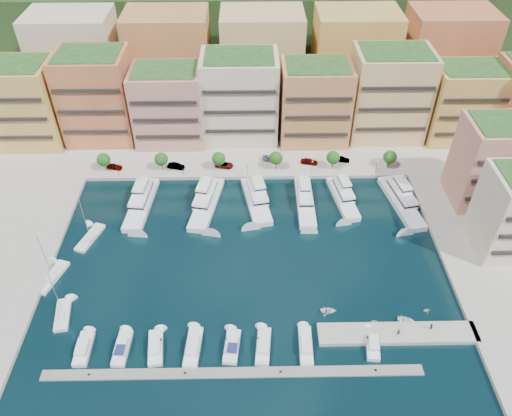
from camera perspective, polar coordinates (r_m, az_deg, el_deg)
The scene contains 58 objects.
ground at distance 117.39m, azimuth -0.91°, elevation -5.67°, with size 400.00×400.00×0.00m, color black.
north_quay at distance 166.30m, azimuth -1.01°, elevation 10.00°, with size 220.00×64.00×2.00m, color #9E998E.
hillside at distance 209.00m, azimuth -1.06°, elevation 16.75°, with size 240.00×40.00×58.00m, color #1B3114.
south_pontoon at distance 99.18m, azimuth -2.66°, elevation -18.34°, with size 72.00×2.20×0.35m, color gray.
finger_pier at distance 107.57m, azimuth 15.83°, elevation -13.79°, with size 32.00×5.00×2.00m, color #9E998E.
apartment_0 at distance 163.42m, azimuth -25.32°, elevation 10.72°, with size 22.00×16.50×24.80m.
apartment_1 at distance 157.00m, azimuth -17.71°, elevation 12.03°, with size 20.00×16.50×26.80m.
apartment_2 at distance 151.59m, azimuth -9.96°, elevation 11.46°, with size 20.00×15.50×22.80m.
apartment_3 at distance 150.81m, azimuth -1.84°, elevation 12.56°, with size 22.00×16.50×25.80m.
apartment_4 at distance 150.77m, azimuth 6.73°, elevation 11.85°, with size 20.00×15.50×23.80m.
apartment_5 at distance 156.16m, azimuth 14.92°, elevation 12.44°, with size 22.00×16.50×26.80m.
apartment_6 at distance 162.65m, azimuth 22.58°, elevation 11.01°, with size 20.00×15.50×22.80m.
apartment_east_a at distance 138.75m, azimuth 25.62°, elevation 4.73°, with size 18.00×14.50×22.80m.
backblock_0 at distance 178.46m, azimuth -19.76°, elevation 15.68°, with size 26.00×18.00×30.00m, color beige.
backblock_1 at distance 171.51m, azimuth -9.83°, elevation 16.45°, with size 26.00×18.00×30.00m, color #CA874C.
backblock_2 at distance 169.66m, azimuth 0.67°, elevation 16.75°, with size 26.00×18.00×30.00m, color #E5AA79.
backblock_3 at distance 173.07m, azimuth 11.09°, elevation 16.52°, with size 26.00×18.00×30.00m, color gold.
backblock_4 at distance 181.44m, azimuth 20.77°, elevation 15.84°, with size 26.00×18.00×30.00m, color #D57E47.
tree_0 at distance 145.54m, azimuth -17.02°, elevation 5.30°, with size 3.80×3.80×5.65m.
tree_1 at distance 141.92m, azimuth -10.78°, elevation 5.50°, with size 3.80×3.80×5.65m.
tree_2 at distance 140.04m, azimuth -4.29°, elevation 5.65°, with size 3.80×3.80×5.65m.
tree_3 at distance 139.98m, azimuth 2.30°, elevation 5.72°, with size 3.80×3.80×5.65m.
tree_4 at distance 141.74m, azimuth 8.80°, elevation 5.72°, with size 3.80×3.80×5.65m.
tree_5 at distance 145.25m, azimuth 15.07°, elevation 5.65°, with size 3.80×3.80×5.65m.
lamppost_0 at distance 143.18m, azimuth -15.60°, elevation 4.52°, with size 0.30×0.30×4.20m.
lamppost_1 at distance 139.67m, azimuth -8.42°, elevation 4.71°, with size 0.30×0.30×4.20m.
lamppost_2 at distance 138.44m, azimuth -0.99°, elevation 4.84°, with size 0.30×0.30×4.20m.
lamppost_3 at distance 139.54m, azimuth 6.45°, elevation 4.88°, with size 0.30×0.30×4.20m.
lamppost_4 at distance 142.91m, azimuth 13.65°, elevation 4.84°, with size 0.30×0.30×4.20m.
yacht_1 at distance 133.90m, azimuth -12.94°, elevation 0.70°, with size 6.85×21.04×7.30m.
yacht_2 at distance 131.27m, azimuth -5.67°, elevation 0.84°, with size 8.71×21.36×7.30m.
yacht_3 at distance 131.51m, azimuth 0.03°, elevation 1.16°, with size 8.22×19.37×7.30m.
yacht_4 at distance 131.86m, azimuth 5.60°, elevation 0.99°, with size 4.49×20.18×7.30m.
yacht_5 at distance 134.27m, azimuth 9.88°, elevation 1.41°, with size 6.79×17.85×7.30m.
yacht_6 at distance 136.49m, azimuth 16.21°, elevation 0.96°, with size 8.44×21.89×7.30m.
cruiser_0 at distance 106.73m, azimuth -19.11°, elevation -14.98°, with size 2.78×7.80×2.55m.
cruiser_1 at distance 104.63m, azimuth -15.06°, elevation -15.24°, with size 3.02×8.16×2.66m.
cruiser_2 at distance 103.27m, azimuth -11.41°, elevation -15.40°, with size 3.67×8.25×2.55m.
cruiser_3 at distance 102.18m, azimuth -7.20°, elevation -15.53°, with size 3.47×9.19×2.55m.
cruiser_4 at distance 101.60m, azimuth -2.77°, elevation -15.56°, with size 3.58×7.88×2.66m.
cruiser_5 at distance 101.58m, azimuth 0.85°, elevation -15.54°, with size 3.44×8.59×2.55m.
cruiser_6 at distance 102.11m, azimuth 5.70°, elevation -15.40°, with size 2.80×8.85×2.55m.
cruiser_8 at distance 104.34m, azimuth 13.19°, elevation -14.98°, with size 3.32×7.33×2.55m.
sailboat_0 at distance 113.59m, azimuth -21.23°, elevation -11.36°, with size 4.10×8.53×13.20m.
sailboat_1 at distance 121.64m, azimuth -22.25°, elevation -7.38°, with size 5.66×10.25×13.20m.
sailboat_2 at distance 128.03m, azimuth -18.42°, elevation -3.28°, with size 5.71×10.11×13.20m.
tender_1 at distance 107.88m, azimuth 13.36°, elevation -12.53°, with size 1.38×1.60×0.84m, color beige.
tender_2 at distance 109.76m, azimuth 16.85°, elevation -12.23°, with size 2.72×3.81×0.79m, color white.
tender_3 at distance 112.77m, azimuth 18.91°, elevation -10.99°, with size 1.28×1.48×0.78m, color beige.
tender_0 at distance 107.92m, azimuth 8.29°, elevation -11.56°, with size 2.44×3.41×0.71m, color silver.
car_0 at distance 147.30m, azimuth -15.88°, elevation 4.59°, with size 1.81×4.51×1.54m, color gray.
car_1 at distance 143.62m, azimuth -9.13°, elevation 4.76°, with size 1.67×4.79×1.58m, color gray.
car_2 at distance 142.76m, azimuth -3.69°, elevation 4.97°, with size 2.44×5.30×1.47m, color gray.
car_3 at distance 144.92m, azimuth 1.79°, elevation 5.66°, with size 2.11×5.20×1.51m, color gray.
car_4 at distance 144.51m, azimuth 6.09°, elevation 5.34°, with size 1.91×4.76×1.62m, color gray.
car_5 at distance 146.78m, azimuth 9.82°, elevation 5.49°, with size 1.45×4.16×1.37m, color gray.
person_0 at distance 105.80m, azimuth 15.98°, elevation -13.44°, with size 0.60×0.39×1.65m, color #25304A.
person_1 at distance 108.49m, azimuth 19.34°, elevation -12.64°, with size 0.82×0.64×1.69m, color #452F29.
Camera 1 is at (0.53, -80.91, 85.05)m, focal length 35.00 mm.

